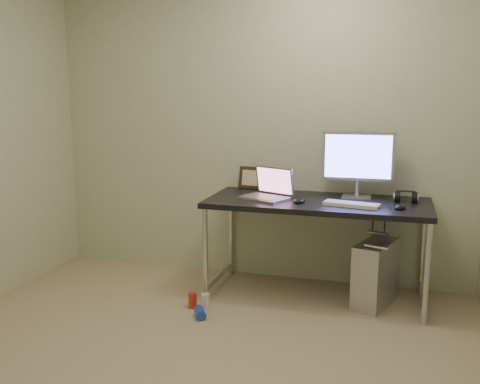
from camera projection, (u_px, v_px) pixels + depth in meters
The scene contains 17 objects.
floor at pixel (177, 376), 2.95m from camera, with size 3.50×3.50×0.00m, color tan.
wall_back at pixel (258, 128), 4.37m from camera, with size 3.50×0.02×2.50m, color beige.
desk at pixel (317, 210), 3.99m from camera, with size 1.64×0.72×0.75m.
tower_computer at pixel (376, 273), 3.90m from camera, with size 0.33×0.49×0.50m.
cable_a at pixel (372, 239), 4.22m from camera, with size 0.01×0.01×0.70m, color black.
cable_b at pixel (384, 243), 4.18m from camera, with size 0.01×0.01×0.72m, color black.
can_red at pixel (193, 300), 3.87m from camera, with size 0.06×0.06×0.11m, color red.
can_white at pixel (205, 302), 3.84m from camera, with size 0.06×0.06×0.12m, color white.
can_blue at pixel (200, 313), 3.71m from camera, with size 0.07×0.07×0.12m, color blue.
laptop at pixel (268, 191), 4.04m from camera, with size 0.42×0.38×0.23m.
monitor at pixel (358, 159), 4.01m from camera, with size 0.54×0.16×0.50m.
keyboard at pixel (351, 204), 3.77m from camera, with size 0.39×0.13×0.02m, color white.
mouse_right at pixel (400, 206), 3.68m from camera, with size 0.07×0.11×0.04m, color black.
mouse_left at pixel (299, 200), 3.89m from camera, with size 0.07×0.12×0.04m, color black.
headphones at pixel (406, 198), 3.91m from camera, with size 0.16×0.10×0.11m.
picture_frame at pixel (252, 178), 4.43m from camera, with size 0.23×0.03×0.18m, color black.
webcam at pixel (281, 179), 4.34m from camera, with size 0.05×0.04×0.13m.
Camera 1 is at (1.10, -2.50, 1.55)m, focal length 40.00 mm.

